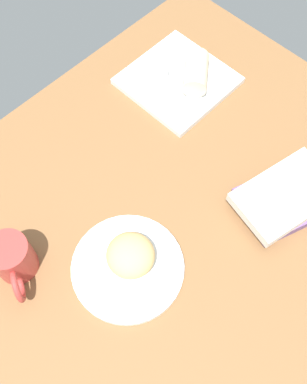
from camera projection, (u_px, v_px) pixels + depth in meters
The scene contains 8 objects.
dining_table at pixel (170, 202), 104.42cm from camera, with size 110.00×90.00×4.00cm, color brown.
round_plate at pixel (128, 268), 94.42cm from camera, with size 23.39×23.39×1.40cm, color white.
scone_pastry at pixel (131, 255), 91.59cm from camera, with size 9.98×9.86×6.37cm, color #D9B36E.
square_plate at pixel (178, 81), 117.46cm from camera, with size 24.42×24.42×1.60cm, color white.
sauce_cup at pixel (157, 73), 116.06cm from camera, with size 5.78×5.78×2.26cm.
breakfast_wrap at pixel (196, 73), 113.78cm from camera, with size 5.97×5.97×11.18cm, color beige.
book_stack at pixel (285, 198), 99.70cm from camera, with size 24.19×19.70×5.16cm.
coffee_mug at pixel (13, 259), 90.68cm from camera, with size 9.10×12.90×9.93cm.
Camera 1 is at (35.78, 29.58, 95.64)cm, focal length 42.77 mm.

